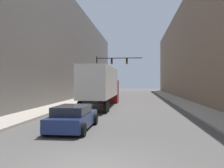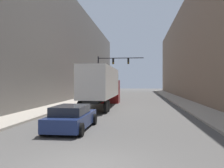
% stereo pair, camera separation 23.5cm
% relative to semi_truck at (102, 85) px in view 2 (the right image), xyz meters
% --- Properties ---
extents(ground_plane, '(200.00, 200.00, 0.00)m').
position_rel_semi_truck_xyz_m(ground_plane, '(2.31, -18.06, -2.27)').
color(ground_plane, '#565451').
extents(sidewalk_right, '(2.61, 80.00, 0.15)m').
position_rel_semi_truck_xyz_m(sidewalk_right, '(9.09, 11.94, -2.19)').
color(sidewalk_right, '#B2A899').
rests_on(sidewalk_right, ground).
extents(sidewalk_left, '(2.61, 80.00, 0.15)m').
position_rel_semi_truck_xyz_m(sidewalk_left, '(-4.47, 11.94, -2.19)').
color(sidewalk_left, '#B2A899').
rests_on(sidewalk_left, ground).
extents(building_right, '(6.00, 80.00, 15.02)m').
position_rel_semi_truck_xyz_m(building_right, '(13.39, 11.94, 5.24)').
color(building_right, '#846B56').
rests_on(building_right, ground).
extents(building_left, '(6.00, 80.00, 15.01)m').
position_rel_semi_truck_xyz_m(building_left, '(-8.77, 11.94, 5.24)').
color(building_left, '#66605B').
rests_on(building_left, ground).
extents(semi_truck, '(2.48, 12.95, 3.98)m').
position_rel_semi_truck_xyz_m(semi_truck, '(0.00, 0.00, 0.00)').
color(semi_truck, silver).
rests_on(semi_truck, ground).
extents(sedan_car, '(2.05, 4.65, 1.29)m').
position_rel_semi_truck_xyz_m(sedan_car, '(0.25, -12.25, -1.64)').
color(sedan_car, navy).
rests_on(sedan_car, ground).
extents(traffic_signal_gantry, '(7.44, 0.35, 6.77)m').
position_rel_semi_truck_xyz_m(traffic_signal_gantry, '(-1.26, 14.86, 2.44)').
color(traffic_signal_gantry, black).
rests_on(traffic_signal_gantry, ground).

